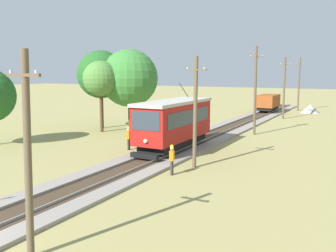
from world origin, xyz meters
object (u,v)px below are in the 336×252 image
(gravel_pile, at_px, (310,109))
(track_worker, at_px, (172,158))
(red_tram, at_px, (174,122))
(tree_horizon, at_px, (101,75))
(utility_pole_mid, at_px, (255,90))
(utility_pole_distant, at_px, (299,84))
(second_worker, at_px, (129,137))
(tree_right_near, at_px, (101,79))
(tree_right_far, at_px, (129,78))
(utility_pole_far, at_px, (284,87))
(utility_pole_foreground, at_px, (28,153))
(utility_pole_near_tram, at_px, (195,111))
(freight_car, at_px, (268,102))

(gravel_pile, xyz_separation_m, track_worker, (-2.57, -38.23, 0.36))
(red_tram, height_order, track_worker, red_tram)
(tree_horizon, bearing_deg, utility_pole_mid, 12.41)
(utility_pole_distant, distance_m, tree_horizon, 32.07)
(second_worker, relative_size, tree_right_near, 0.26)
(second_worker, xyz_separation_m, tree_right_far, (-5.75, 8.68, 4.27))
(track_worker, bearing_deg, second_worker, -52.08)
(tree_horizon, bearing_deg, red_tram, -29.40)
(utility_pole_far, bearing_deg, utility_pole_foreground, -90.00)
(utility_pole_distant, distance_m, second_worker, 36.80)
(red_tram, distance_m, tree_horizon, 14.24)
(tree_right_far, bearing_deg, second_worker, -56.48)
(utility_pole_foreground, distance_m, utility_pole_distant, 51.27)
(track_worker, bearing_deg, utility_pole_mid, -106.74)
(utility_pole_near_tram, relative_size, track_worker, 3.84)
(utility_pole_near_tram, distance_m, utility_pole_distant, 38.45)
(red_tram, xyz_separation_m, gravel_pile, (5.39, 32.49, -1.57))
(utility_pole_near_tram, xyz_separation_m, tree_right_near, (-13.75, 8.24, 1.70))
(utility_pole_near_tram, bearing_deg, second_worker, 160.10)
(red_tram, relative_size, track_worker, 4.79)
(freight_car, height_order, tree_horizon, tree_horizon)
(utility_pole_mid, distance_m, tree_right_far, 12.63)
(gravel_pile, bearing_deg, tree_right_near, -119.74)
(utility_pole_far, xyz_separation_m, tree_right_near, (-13.75, -18.97, 1.28))
(track_worker, bearing_deg, utility_pole_distant, -105.76)
(utility_pole_near_tram, height_order, gravel_pile, utility_pole_near_tram)
(freight_car, bearing_deg, tree_horizon, -117.95)
(freight_car, relative_size, tree_horizon, 0.64)
(track_worker, bearing_deg, tree_horizon, -55.26)
(utility_pole_near_tram, distance_m, track_worker, 3.41)
(utility_pole_far, xyz_separation_m, second_worker, (-6.56, -24.83, -2.96))
(tree_right_near, height_order, tree_horizon, tree_horizon)
(utility_pole_distant, xyz_separation_m, tree_right_far, (-12.31, -27.39, 1.15))
(red_tram, relative_size, tree_right_far, 1.04)
(utility_pole_near_tram, bearing_deg, gravel_pile, 86.63)
(gravel_pile, bearing_deg, utility_pole_near_tram, -93.37)
(utility_pole_far, relative_size, gravel_pile, 2.69)
(freight_car, bearing_deg, utility_pole_foreground, -85.92)
(utility_pole_foreground, height_order, utility_pole_mid, utility_pole_mid)
(utility_pole_distant, relative_size, track_worker, 4.49)
(utility_pole_foreground, bearing_deg, utility_pole_near_tram, 90.00)
(second_worker, bearing_deg, utility_pole_distant, 71.40)
(utility_pole_foreground, xyz_separation_m, tree_horizon, (-15.31, 23.12, 2.21))
(tree_horizon, bearing_deg, gravel_pile, 55.87)
(utility_pole_far, xyz_separation_m, utility_pole_distant, (0.00, 11.24, 0.15))
(utility_pole_mid, xyz_separation_m, tree_horizon, (-15.31, -3.37, 1.39))
(freight_car, height_order, gravel_pile, freight_car)
(tree_right_near, bearing_deg, utility_pole_mid, 21.56)
(utility_pole_far, distance_m, second_worker, 25.85)
(red_tram, relative_size, utility_pole_distant, 1.07)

